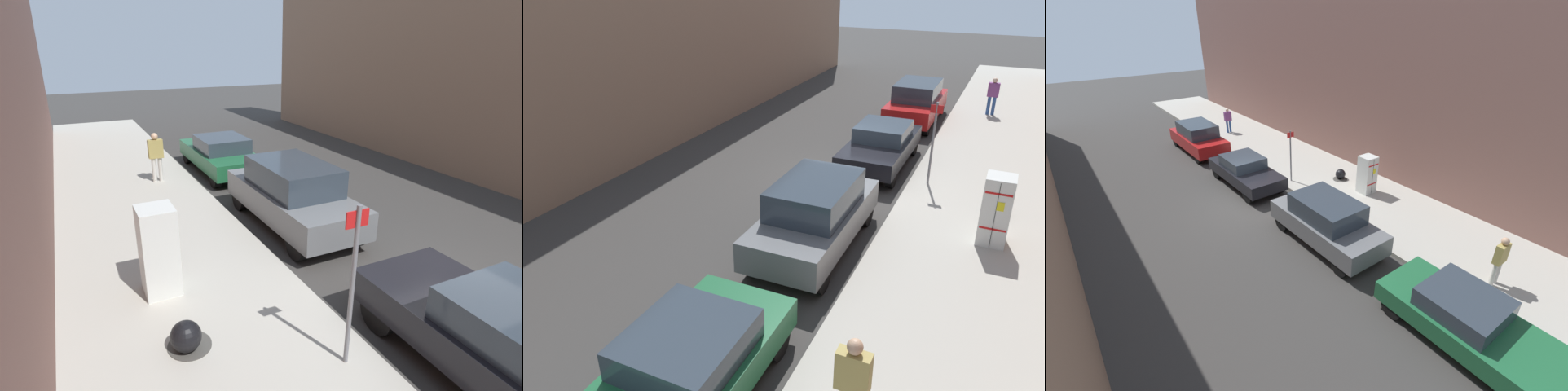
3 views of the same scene
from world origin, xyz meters
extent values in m
plane|color=#383533|center=(0.00, 0.00, 0.00)|extent=(80.00, 80.00, 0.00)
cube|color=#B2ADA0|center=(-4.39, 0.00, 0.07)|extent=(4.48, 44.00, 0.14)
cube|color=#7F564C|center=(-7.43, 0.00, 4.56)|extent=(1.61, 39.60, 9.11)
cube|color=silver|center=(-4.76, 2.50, 1.01)|extent=(0.66, 0.67, 1.73)
cube|color=black|center=(-4.76, 2.84, 1.01)|extent=(0.01, 0.01, 1.64)
cube|color=yellow|center=(-4.84, 2.84, 1.26)|extent=(0.16, 0.01, 0.22)
cube|color=red|center=(-4.76, 2.84, 1.56)|extent=(0.59, 0.01, 0.05)
cube|color=red|center=(-4.76, 2.84, 0.66)|extent=(0.59, 0.01, 0.05)
cylinder|color=#47443F|center=(-4.72, 0.79, 0.15)|extent=(0.70, 0.70, 0.02)
cylinder|color=slate|center=(-2.70, -0.55, 1.41)|extent=(0.07, 0.07, 2.53)
cube|color=red|center=(-2.70, -0.53, 2.47)|extent=(0.36, 0.02, 0.24)
sphere|color=black|center=(-4.78, 0.73, 0.39)|extent=(0.49, 0.49, 0.49)
cylinder|color=#2D5193|center=(-3.88, -9.54, 0.54)|extent=(0.14, 0.14, 0.81)
cylinder|color=#2D5193|center=(-3.67, -9.54, 0.54)|extent=(0.14, 0.14, 0.81)
cube|color=#7A3D7F|center=(-3.78, -9.54, 1.25)|extent=(0.47, 0.22, 0.60)
sphere|color=beige|center=(-3.78, -9.54, 1.66)|extent=(0.22, 0.22, 0.22)
cylinder|color=beige|center=(-3.47, 9.18, 0.56)|extent=(0.14, 0.14, 0.83)
cylinder|color=beige|center=(-3.25, 9.18, 0.56)|extent=(0.14, 0.14, 0.83)
cube|color=#A8934C|center=(-3.36, 9.18, 1.28)|extent=(0.48, 0.22, 0.62)
sphere|color=tan|center=(-3.36, 9.18, 1.71)|extent=(0.23, 0.23, 0.23)
cube|color=red|center=(-0.87, -7.54, 0.67)|extent=(1.88, 4.69, 0.70)
cube|color=#2D3842|center=(-0.87, -7.54, 1.37)|extent=(1.66, 2.58, 0.70)
cylinder|color=black|center=(-1.68, -5.77, 0.32)|extent=(0.22, 0.65, 0.65)
cylinder|color=black|center=(-0.06, -5.77, 0.32)|extent=(0.22, 0.65, 0.65)
cylinder|color=black|center=(-1.68, -9.31, 0.32)|extent=(0.22, 0.65, 0.65)
cylinder|color=black|center=(-0.06, -9.31, 0.32)|extent=(0.22, 0.65, 0.65)
cube|color=black|center=(-0.87, -1.70, 0.64)|extent=(1.85, 4.46, 0.55)
cube|color=#2D3842|center=(-0.87, -1.92, 1.17)|extent=(1.63, 1.87, 0.50)
cylinder|color=black|center=(-1.67, -0.09, 0.37)|extent=(0.22, 0.74, 0.74)
cylinder|color=black|center=(-0.08, -0.09, 0.37)|extent=(0.22, 0.74, 0.74)
cylinder|color=black|center=(-1.67, -3.31, 0.37)|extent=(0.22, 0.74, 0.74)
cylinder|color=black|center=(-0.08, -3.31, 0.37)|extent=(0.22, 0.74, 0.74)
cube|color=slate|center=(-0.87, 4.28, 0.71)|extent=(1.86, 4.52, 0.70)
cube|color=#2D3842|center=(-0.87, 4.28, 1.41)|extent=(1.64, 2.49, 0.70)
cylinder|color=black|center=(-1.67, 5.94, 0.36)|extent=(0.22, 0.72, 0.72)
cylinder|color=black|center=(-0.07, 5.94, 0.36)|extent=(0.22, 0.72, 0.72)
cylinder|color=black|center=(-1.67, 2.63, 0.36)|extent=(0.22, 0.72, 0.72)
cylinder|color=black|center=(-0.07, 2.63, 0.36)|extent=(0.22, 0.72, 0.72)
cube|color=#1E6038|center=(-0.87, 9.75, 0.61)|extent=(1.88, 4.50, 0.55)
cube|color=#2D3842|center=(-0.87, 9.53, 1.13)|extent=(1.65, 1.89, 0.50)
cylinder|color=black|center=(-1.68, 11.42, 0.33)|extent=(0.22, 0.66, 0.66)
cylinder|color=black|center=(-1.68, 8.08, 0.33)|extent=(0.22, 0.66, 0.66)
cylinder|color=black|center=(-0.06, 8.08, 0.33)|extent=(0.22, 0.66, 0.66)
camera|label=1|loc=(-5.95, -4.36, 4.63)|focal=28.00mm
camera|label=2|loc=(-4.71, 14.35, 6.35)|focal=35.00mm
camera|label=3|loc=(6.04, 12.24, 7.47)|focal=24.00mm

